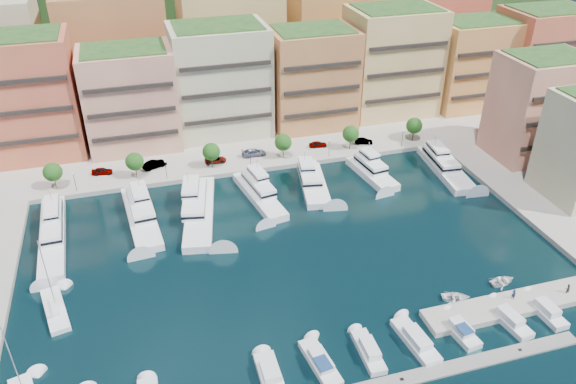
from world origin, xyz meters
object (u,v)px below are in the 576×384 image
object	(u,v)px
cruiser_4	(320,363)
tender_2	(503,281)
tree_2	(211,152)
lamppost_4	(403,135)
lamppost_0	(74,179)
person_0	(514,294)
yacht_4	(312,182)
cruiser_8	(508,320)
yacht_3	(258,192)
cruiser_6	(416,341)
yacht_5	(371,170)
lamppost_2	(250,155)
yacht_0	(52,231)
tree_1	(135,162)
tree_3	(283,143)
cruiser_9	(545,311)
car_1	(154,164)
sailboat_1	(55,311)
car_5	(364,141)
lamppost_3	(329,145)
cruiser_3	(270,375)
cruiser_5	(369,352)
tender_0	(456,297)
car_4	(318,144)
person_1	(568,288)
yacht_1	(141,214)
car_3	(254,153)
tree_5	(414,126)
tree_0	(53,172)
lamppost_1	(166,167)
tree_4	(351,134)
cruiser_7	(459,331)
yacht_6	(444,165)

from	to	relation	value
cruiser_4	tender_2	distance (m)	34.62
tree_2	lamppost_4	distance (m)	44.07
lamppost_0	person_0	xyz separation A→B (m)	(64.87, -52.43, -1.94)
yacht_4	tender_2	world-z (taller)	yacht_4
cruiser_8	person_0	distance (m)	4.72
yacht_3	cruiser_6	xyz separation A→B (m)	(11.77, -44.80, -0.66)
tree_2	yacht_5	size ratio (longest dim) A/B	0.36
lamppost_0	tree_2	bearing A→B (deg)	4.70
lamppost_2	yacht_0	bearing A→B (deg)	-160.64
tree_1	tree_3	xyz separation A→B (m)	(32.00, 0.00, 0.00)
tender_2	tree_2	bearing A→B (deg)	31.96
cruiser_9	car_1	size ratio (longest dim) A/B	1.53
lamppost_0	sailboat_1	distance (m)	34.99
lamppost_0	yacht_3	world-z (taller)	yacht_3
car_5	lamppost_3	bearing A→B (deg)	129.84
tree_2	cruiser_8	distance (m)	67.35
cruiser_6	car_1	distance (m)	68.69
tree_3	cruiser_9	distance (m)	63.06
car_5	person_0	size ratio (longest dim) A/B	2.34
tree_1	cruiser_3	xyz separation A→B (m)	(13.56, -58.08, -4.20)
car_1	cruiser_5	bearing A→B (deg)	178.64
lamppost_0	yacht_3	distance (m)	36.81
yacht_5	lamppost_3	bearing A→B (deg)	124.72
tree_1	cruiser_4	size ratio (longest dim) A/B	0.63
cruiser_4	tender_0	xyz separation A→B (m)	(24.45, 6.63, -0.12)
lamppost_3	tender_0	bearing A→B (deg)	-86.44
car_4	yacht_0	bearing A→B (deg)	116.48
lamppost_3	cruiser_5	distance (m)	57.70
lamppost_4	tender_0	distance (m)	51.52
cruiser_6	person_1	distance (m)	27.01
yacht_1	car_5	world-z (taller)	yacht_1
sailboat_1	car_3	xyz separation A→B (m)	(40.20, 39.77, 1.49)
tree_3	car_4	xyz separation A→B (m)	(9.21, 2.94, -3.04)
tree_5	person_0	bearing A→B (deg)	-101.50
tree_3	tree_5	size ratio (longest dim) A/B	1.00
tree_0	tree_5	world-z (taller)	same
cruiser_6	tender_2	size ratio (longest dim) A/B	2.17
cruiser_4	car_4	world-z (taller)	car_4
person_0	tender_0	bearing A→B (deg)	49.07
cruiser_6	car_3	xyz separation A→B (m)	(-8.87, 60.83, 1.25)
cruiser_6	lamppost_1	bearing A→B (deg)	117.30
tree_3	tree_4	distance (m)	16.00
tree_0	yacht_0	world-z (taller)	tree_0
lamppost_4	cruiser_6	size ratio (longest dim) A/B	0.45
tree_2	lamppost_3	size ratio (longest dim) A/B	1.35
lamppost_0	cruiser_9	distance (m)	88.17
lamppost_3	yacht_1	world-z (taller)	yacht_1
cruiser_7	car_3	size ratio (longest dim) A/B	1.38
yacht_6	cruiser_3	xyz separation A→B (m)	(-50.92, -44.34, -0.66)
tree_5	cruiser_3	distance (m)	77.04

